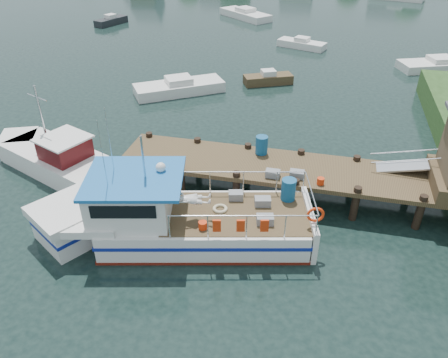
% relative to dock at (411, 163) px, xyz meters
% --- Properties ---
extents(ground_plane, '(160.00, 160.00, 0.00)m').
position_rel_dock_xyz_m(ground_plane, '(-6.51, -0.01, -2.24)').
color(ground_plane, black).
extents(dock, '(16.60, 3.00, 4.78)m').
position_rel_dock_xyz_m(dock, '(0.00, 0.00, 0.00)').
color(dock, '#4A3923').
rests_on(dock, ground).
extents(lobster_boat, '(11.18, 5.39, 5.37)m').
position_rel_dock_xyz_m(lobster_boat, '(-9.01, -4.22, -1.27)').
color(lobster_boat, silver).
rests_on(lobster_boat, ground).
extents(work_boat, '(7.96, 4.89, 4.28)m').
position_rel_dock_xyz_m(work_boat, '(-16.17, -0.60, -1.56)').
color(work_boat, silver).
rests_on(work_boat, ground).
extents(moored_rowboat, '(3.67, 2.59, 1.02)m').
position_rel_dock_xyz_m(moored_rowboat, '(-7.89, 13.79, -1.86)').
color(moored_rowboat, '#4A3923').
rests_on(moored_rowboat, ground).
extents(moored_a, '(6.20, 5.14, 1.12)m').
position_rel_dock_xyz_m(moored_a, '(-13.61, 10.59, -1.83)').
color(moored_a, silver).
rests_on(moored_a, ground).
extents(moored_b, '(4.55, 2.77, 0.95)m').
position_rel_dock_xyz_m(moored_b, '(-6.32, 23.65, -1.89)').
color(moored_b, silver).
rests_on(moored_b, ground).
extents(moored_c, '(6.67, 4.35, 1.00)m').
position_rel_dock_xyz_m(moored_c, '(4.78, 20.16, -1.87)').
color(moored_c, silver).
rests_on(moored_c, ground).
extents(moored_d, '(6.63, 6.08, 1.14)m').
position_rel_dock_xyz_m(moored_d, '(-13.58, 34.07, -1.82)').
color(moored_d, silver).
rests_on(moored_d, ground).
extents(moored_e, '(2.53, 3.99, 1.04)m').
position_rel_dock_xyz_m(moored_e, '(-27.05, 27.77, -1.85)').
color(moored_e, black).
rests_on(moored_e, ground).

